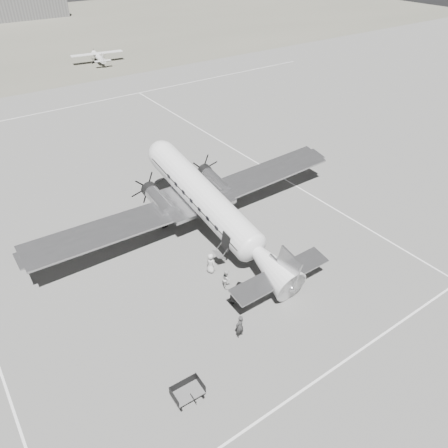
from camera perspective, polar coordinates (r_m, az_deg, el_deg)
The scene contains 11 objects.
ground at distance 36.56m, azimuth -0.39°, elevation -2.81°, with size 260.00×260.00×0.00m, color slate.
taxi_line_near at distance 29.41m, azimuth 16.08°, elevation -16.42°, with size 60.00×0.15×0.01m, color silver.
taxi_line_right at distance 43.31m, azimuth 12.77°, elevation 2.85°, with size 0.15×80.00×0.01m, color silver.
taxi_line_horizon at distance 69.59m, azimuth -20.17°, elevation 14.02°, with size 90.00×0.15×0.01m, color silver.
dc3_airliner at distance 36.26m, azimuth -1.82°, elevation 2.33°, with size 30.01×20.82×5.72m, color #ABABAE, non-canonical shape.
light_plane_right at distance 91.97m, azimuth -16.12°, elevation 20.15°, with size 9.85×8.00×2.05m, color silver, non-canonical shape.
baggage_cart_near at distance 31.44m, azimuth 2.15°, elevation -9.23°, with size 1.65×1.17×0.93m, color #535353, non-canonical shape.
baggage_cart_far at distance 26.36m, azimuth -4.76°, elevation -21.09°, with size 1.87×1.32×1.05m, color #535353, non-canonical shape.
ground_crew at distance 28.82m, azimuth 2.07°, elevation -13.21°, with size 0.65×0.43×1.78m, color #2F2F2F.
ramp_agent at distance 32.23m, azimuth 0.32°, elevation -7.18°, with size 0.73×0.57×1.50m, color #AEAEAC.
passenger at distance 33.44m, azimuth -1.76°, elevation -5.13°, with size 0.84×0.54×1.71m, color #B5B5B3.
Camera 1 is at (-16.48, -23.83, 22.29)m, focal length 35.00 mm.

